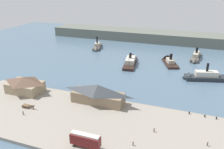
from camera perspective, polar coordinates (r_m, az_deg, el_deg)
The scene contains 21 objects.
ground_plane at distance 100.97m, azimuth -1.22°, elevation -5.43°, with size 320.00×320.00×0.00m, color slate.
quay_promenade at distance 83.36m, azimuth -6.75°, elevation -11.61°, with size 110.00×36.00×1.20m, color gray.
seawall_edge at distance 97.77m, azimuth -1.98°, elevation -6.08°, with size 110.00×0.80×1.00m, color slate.
ferry_shed_west_terminal at distance 107.72m, azimuth -21.05°, elevation -2.32°, with size 15.18×10.14×7.14m.
ferry_shed_central_terminal at distance 91.69m, azimuth -3.55°, elevation -4.81°, with size 21.63×7.57×7.93m.
street_tram at distance 69.73m, azimuth -6.73°, elevation -15.94°, with size 9.20×2.62×4.59m.
horse_cart at distance 94.87m, azimuth -20.34°, elevation -7.41°, with size 5.68×1.69×1.87m.
pedestrian_near_east_shed at distance 91.14m, azimuth -21.43°, elevation -8.98°, with size 0.41×0.41×1.64m.
pedestrian_by_tram at distance 77.59m, azimuth 10.53°, elevation -13.52°, with size 0.40×0.40×1.63m.
pedestrian_walking_east at distance 71.36m, azimuth 5.30°, elevation -16.86°, with size 0.37×0.37×1.51m.
pedestrian_standing_center at distance 76.46m, azimuth 22.87°, elevation -15.73°, with size 0.40×0.40×1.60m.
mooring_post_center_east at distance 90.39m, azimuth 22.30°, elevation -9.61°, with size 0.44×0.44×0.90m, color black.
mooring_post_center_west at distance 90.28m, azimuth 18.84°, elevation -9.12°, with size 0.44×0.44×0.90m, color black.
mooring_post_west at distance 120.27m, azimuth -23.71°, elevation -1.85°, with size 0.44×0.44×0.90m, color black.
mooring_post_east at distance 90.77m, azimuth 24.76°, elevation -9.90°, with size 0.44×0.44×0.90m, color black.
ferry_moored_east at distance 146.47m, azimuth 14.11°, elevation 3.28°, with size 12.55×20.38×9.18m.
ferry_mid_harbor at distance 157.71m, azimuth 20.25°, elevation 4.06°, with size 6.78×23.60×8.84m.
ferry_near_quay at distance 141.87m, azimuth 4.77°, elevation 3.45°, with size 9.93×26.21×10.65m.
ferry_moored_west at distance 125.60m, azimuth 21.50°, elevation -0.51°, with size 23.27×11.60×10.77m.
ferry_approaching_west at distance 173.08m, azimuth -3.78°, elevation 6.93°, with size 9.50×19.81×10.38m.
far_headland at distance 200.75m, azimuth 10.25°, elevation 9.48°, with size 180.00×24.00×8.00m, color #60665B.
Camera 1 is at (32.41, -83.48, 46.64)m, focal length 36.38 mm.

